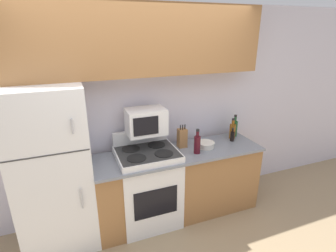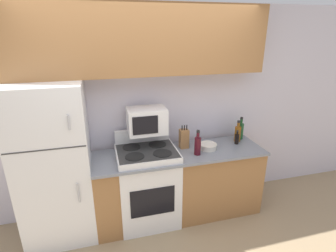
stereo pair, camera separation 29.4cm
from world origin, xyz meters
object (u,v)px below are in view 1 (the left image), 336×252
Objects in this scene: bottle_wine_green at (235,128)px; bottle_whiskey at (232,131)px; microwave at (146,121)px; knife_block at (182,138)px; bottle_soy_sauce at (232,136)px; bottle_wine_red at (197,144)px; bowl at (206,144)px; refrigerator at (53,171)px; stove at (148,186)px.

bottle_whiskey is at bearing -139.88° from bottle_wine_green.
knife_block is at bearing -2.15° from microwave.
bottle_soy_sauce is 0.60× the size of bottle_wine_red.
bowl is (0.27, -0.12, -0.08)m from knife_block.
refrigerator is 1.75m from bowl.
microwave is 1.18m from bottle_soy_sauce.
bottle_whiskey is (1.19, -0.01, -0.27)m from microwave.
knife_block is at bearing 156.03° from bowl.
bowl is at bearing -10.72° from microwave.
bottle_wine_green is 0.20m from bottle_soy_sauce.
knife_block is 0.98× the size of bottle_wine_green.
bottle_wine_green is 1.67× the size of bottle_soy_sauce.
stove is at bearing -172.00° from bottle_wine_green.
stove is 3.80× the size of knife_block.
bowl is 1.21× the size of bottle_soy_sauce.
knife_block is (0.45, -0.02, -0.27)m from microwave.
bottle_wine_green is (2.29, 0.15, 0.11)m from refrigerator.
microwave is at bearing 177.85° from knife_block.
bowl is (1.75, -0.04, 0.03)m from refrigerator.
refrigerator is at bearing -174.90° from microwave.
refrigerator reaches higher than bottle_whiskey.
bottle_wine_red is at bearing -157.65° from bottle_wine_green.
microwave is 1.58× the size of bottle_whiskey.
refrigerator is 6.05× the size of knife_block.
bottle_whiskey is (0.05, 0.08, 0.04)m from bottle_soy_sauce.
bottle_wine_green is 1.00× the size of bottle_wine_red.
bottle_wine_red reaches higher than bottle_soy_sauce.
bowl is 0.73× the size of bottle_wine_red.
knife_block is 0.69m from bottle_soy_sauce.
stove is at bearing -167.12° from knife_block.
microwave is (1.03, 0.09, 0.38)m from refrigerator.
knife_block reaches higher than bowl.
refrigerator is at bearing -179.88° from bottle_soy_sauce.
bottle_wine_red is at bearing -68.10° from knife_block.
microwave is 1.50× the size of knife_block.
microwave reaches higher than bottle_wine_green.
microwave is 2.45× the size of bottle_soy_sauce.
bottle_wine_green is 0.78m from bottle_wine_red.
bottle_wine_green reaches higher than bottle_soy_sauce.
knife_block is (0.49, 0.11, 0.51)m from stove.
stove is 0.78m from bottle_wine_red.
bowl is 0.78× the size of bottle_whiskey.
bottle_wine_red reaches higher than knife_block.
refrigerator is 1.10m from microwave.
refrigerator is at bearing 177.89° from stove.
refrigerator is 5.92× the size of bottle_wine_red.
bottle_wine_red is (0.58, -0.11, 0.51)m from stove.
bottle_wine_green is (1.26, 0.05, -0.27)m from microwave.
microwave reaches higher than bottle_soy_sauce.
bottle_whiskey is at bearing 5.50° from stove.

